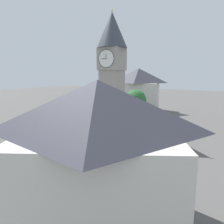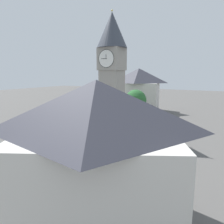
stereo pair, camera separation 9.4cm
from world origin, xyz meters
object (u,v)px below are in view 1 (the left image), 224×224
(car_red_corner, at_px, (79,162))
(building_shop_left, at_px, (98,155))
(tree, at_px, (135,100))
(car_white_side, at_px, (151,132))
(car_silver_kerb, at_px, (127,151))
(pedestrian, at_px, (167,125))
(road_sign, at_px, (100,114))
(car_blue_kerb, at_px, (54,142))
(clock_tower, at_px, (112,64))
(building_terrace_right, at_px, (138,89))

(car_red_corner, xyz_separation_m, building_shop_left, (-5.94, 5.71, 3.81))
(car_red_corner, height_order, tree, tree)
(car_white_side, bearing_deg, car_silver_kerb, 91.71)
(pedestrian, bearing_deg, road_sign, 6.51)
(car_silver_kerb, xyz_separation_m, car_white_side, (0.27, -8.98, 0.00))
(car_blue_kerb, relative_size, pedestrian, 2.63)
(car_blue_kerb, height_order, tree, tree)
(car_silver_kerb, xyz_separation_m, road_sign, (10.99, -11.84, 1.14))
(car_red_corner, xyz_separation_m, pedestrian, (-3.94, -18.01, 0.25))
(building_shop_left, xyz_separation_m, road_sign, (14.03, -22.34, -2.67))
(clock_tower, distance_m, car_red_corner, 16.30)
(pedestrian, xyz_separation_m, building_terrace_right, (11.66, -15.85, 4.40))
(clock_tower, xyz_separation_m, tree, (1.05, -11.69, -6.73))
(building_terrace_right, bearing_deg, clock_tower, 101.64)
(pedestrian, height_order, tree, tree)
(building_terrace_right, bearing_deg, building_shop_left, 109.05)
(clock_tower, relative_size, road_sign, 6.52)
(car_white_side, height_order, building_terrace_right, building_terrace_right)
(car_blue_kerb, relative_size, building_shop_left, 0.39)
(car_blue_kerb, relative_size, car_white_side, 1.01)
(car_silver_kerb, height_order, tree, tree)
(car_silver_kerb, bearing_deg, building_shop_left, 106.17)
(road_sign, bearing_deg, clock_tower, 139.33)
(tree, bearing_deg, building_shop_left, 109.02)
(tree, xyz_separation_m, building_terrace_right, (3.34, -9.62, 1.52))
(pedestrian, bearing_deg, car_white_side, 72.81)
(clock_tower, xyz_separation_m, car_white_side, (-5.96, -1.22, -9.86))
(car_silver_kerb, relative_size, building_shop_left, 0.38)
(car_red_corner, relative_size, car_white_side, 1.01)
(building_terrace_right, relative_size, road_sign, 4.12)
(car_blue_kerb, distance_m, tree, 21.26)
(tree, height_order, building_shop_left, building_shop_left)
(car_blue_kerb, xyz_separation_m, pedestrian, (-10.49, -14.69, 0.25))
(clock_tower, height_order, car_blue_kerb, clock_tower)
(car_blue_kerb, height_order, building_shop_left, building_shop_left)
(car_white_side, distance_m, building_shop_left, 20.12)
(car_blue_kerb, bearing_deg, road_sign, -83.40)
(pedestrian, relative_size, building_terrace_right, 0.15)
(road_sign, bearing_deg, pedestrian, -173.49)
(clock_tower, distance_m, road_sign, 10.74)
(road_sign, bearing_deg, car_white_side, 165.04)
(car_blue_kerb, xyz_separation_m, building_shop_left, (-12.49, 9.02, 3.81))
(building_terrace_right, height_order, road_sign, building_terrace_right)
(car_blue_kerb, height_order, car_red_corner, same)
(pedestrian, bearing_deg, building_shop_left, 94.82)
(clock_tower, bearing_deg, car_silver_kerb, 128.77)
(car_silver_kerb, xyz_separation_m, car_red_corner, (2.89, 4.79, 0.00))
(car_silver_kerb, bearing_deg, car_red_corner, 58.88)
(car_silver_kerb, xyz_separation_m, pedestrian, (-1.04, -13.22, 0.25))
(car_silver_kerb, distance_m, car_red_corner, 5.60)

